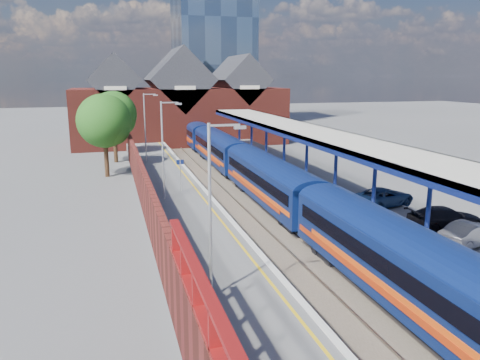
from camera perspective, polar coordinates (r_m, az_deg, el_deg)
The scene contains 22 objects.
ground at distance 43.31m, azimuth -1.82°, elevation -0.40°, with size 240.00×240.00×0.00m, color #5B5B5E.
ballast_bed at distance 33.99m, azimuth 2.24°, elevation -3.98°, with size 6.00×76.00×0.06m, color #473D33.
rails at distance 33.97m, azimuth 2.24°, elevation -3.84°, with size 4.51×76.00×0.14m.
left_platform at distance 32.65m, azimuth -7.01°, elevation -3.91°, with size 5.00×76.00×1.00m, color #565659.
right_platform at distance 36.10m, azimuth 11.35°, elevation -2.46°, with size 6.00×76.00×1.00m, color #565659.
coping_left at distance 32.92m, azimuth -2.98°, elevation -2.74°, with size 0.30×76.00×0.05m, color silver.
coping_right at distance 34.79m, azimuth 7.20°, elevation -1.99°, with size 0.30×76.00×0.05m, color silver.
yellow_line at distance 32.81m, azimuth -4.00°, elevation -2.84°, with size 0.14×76.00×0.01m, color yellow.
train at distance 43.06m, azimuth 0.16°, elevation 2.41°, with size 2.93×65.92×3.45m.
canopy at distance 36.70m, azimuth 9.57°, elevation 5.42°, with size 4.50×52.00×4.48m.
lamp_post_b at distance 18.02m, azimuth -3.27°, elevation -2.59°, with size 1.48×0.18×7.00m.
lamp_post_c at distance 33.54m, azimuth -9.19°, elevation 4.32°, with size 1.48×0.18×7.00m.
lamp_post_d at distance 49.36m, azimuth -11.37°, elevation 6.83°, with size 1.48×0.18×7.00m.
platform_sign at distance 36.05m, azimuth -7.29°, elevation 1.24°, with size 0.55×0.08×2.50m.
brick_wall at distance 25.66m, azimuth -10.66°, elevation -4.07°, with size 0.35×50.00×3.86m.
station_building at distance 69.86m, azimuth -7.44°, elevation 8.95°, with size 30.00×12.12×13.78m.
glass_tower at distance 93.78m, azimuth -3.39°, elevation 18.95°, with size 14.20×14.20×40.30m.
tree_near at distance 47.11m, azimuth -16.05°, elevation 6.77°, with size 5.20×5.20×8.10m.
tree_far at distance 55.08m, azimuth -15.00°, elevation 7.60°, with size 5.20×5.20×8.10m.
parked_car_silver at distance 27.47m, azimuth 26.45°, elevation -5.87°, with size 1.35×3.87×1.28m, color silver.
parked_car_dark at distance 29.70m, azimuth 23.69°, elevation -4.25°, with size 1.83×4.49×1.30m, color black.
parked_car_blue at distance 33.45m, azimuth 17.11°, elevation -1.97°, with size 2.10×4.56×1.27m, color navy.
Camera 1 is at (-10.06, -11.00, 9.69)m, focal length 35.00 mm.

